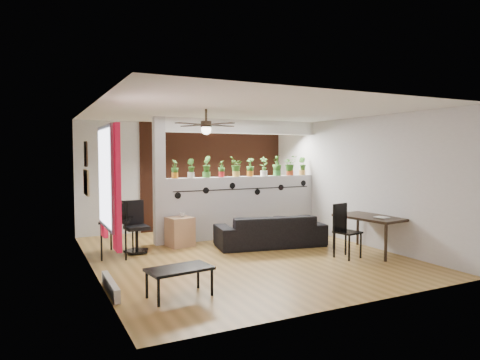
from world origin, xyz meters
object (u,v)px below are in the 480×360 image
object	(u,v)px
potted_plant_7	(277,165)
potted_plant_9	(302,165)
office_chair	(136,230)
potted_plant_2	(206,166)
potted_plant_5	(250,167)
cup	(182,215)
coffee_table	(180,271)
potted_plant_0	(175,168)
potted_plant_8	(290,165)
cube_shelf	(180,232)
potted_plant_6	(264,166)
ceiling_fan	(206,126)
potted_plant_3	(222,168)
computer_desk	(118,222)
folding_chair	(344,226)
potted_plant_4	(236,166)
dining_table	(371,220)
potted_plant_1	(191,168)
sofa	(270,231)

from	to	relation	value
potted_plant_7	potted_plant_9	distance (m)	0.70
potted_plant_7	office_chair	xyz separation A→B (m)	(-3.38, -0.48, -1.18)
potted_plant_2	potted_plant_9	xyz separation A→B (m)	(2.46, 0.00, -0.02)
potted_plant_5	cup	xyz separation A→B (m)	(-1.72, -0.34, -0.93)
coffee_table	potted_plant_0	bearing A→B (deg)	73.23
potted_plant_0	potted_plant_8	distance (m)	2.81
cube_shelf	potted_plant_6	bearing A→B (deg)	-1.13
ceiling_fan	potted_plant_2	distance (m)	2.07
cube_shelf	cup	bearing A→B (deg)	-10.26
potted_plant_3	office_chair	world-z (taller)	potted_plant_3
ceiling_fan	potted_plant_2	size ratio (longest dim) A/B	2.60
computer_desk	folding_chair	size ratio (longest dim) A/B	1.09
potted_plant_8	potted_plant_6	bearing A→B (deg)	180.00
potted_plant_4	dining_table	world-z (taller)	potted_plant_4
cup	coffee_table	distance (m)	3.10
potted_plant_3	potted_plant_5	world-z (taller)	potted_plant_5
potted_plant_9	potted_plant_6	bearing A→B (deg)	180.00
ceiling_fan	potted_plant_7	distance (m)	3.14
cube_shelf	office_chair	bearing A→B (deg)	178.72
folding_chair	computer_desk	bearing A→B (deg)	151.51
potted_plant_4	computer_desk	xyz separation A→B (m)	(-2.67, -0.54, -0.97)
potted_plant_0	potted_plant_2	bearing A→B (deg)	0.00
potted_plant_1	cup	bearing A→B (deg)	-132.57
potted_plant_0	potted_plant_5	bearing A→B (deg)	0.00
potted_plant_1	cube_shelf	distance (m)	1.37
ceiling_fan	cup	world-z (taller)	ceiling_fan
potted_plant_5	cube_shelf	size ratio (longest dim) A/B	0.70
potted_plant_9	office_chair	world-z (taller)	potted_plant_9
potted_plant_3	folding_chair	size ratio (longest dim) A/B	0.38
potted_plant_4	potted_plant_8	world-z (taller)	potted_plant_8
sofa	potted_plant_0	bearing A→B (deg)	-24.12
potted_plant_6	office_chair	bearing A→B (deg)	-170.93
ceiling_fan	coffee_table	world-z (taller)	ceiling_fan
folding_chair	cube_shelf	bearing A→B (deg)	137.44
cube_shelf	coffee_table	world-z (taller)	cube_shelf
potted_plant_0	computer_desk	bearing A→B (deg)	-156.78
potted_plant_2	potted_plant_4	distance (m)	0.70
potted_plant_5	potted_plant_4	bearing A→B (deg)	-180.00
potted_plant_6	potted_plant_8	xyz separation A→B (m)	(0.70, 0.00, 0.01)
potted_plant_1	dining_table	xyz separation A→B (m)	(2.68, -2.45, -0.95)
potted_plant_2	coffee_table	xyz separation A→B (m)	(-1.68, -3.25, -1.25)
potted_plant_0	office_chair	size ratio (longest dim) A/B	0.41
ceiling_fan	office_chair	world-z (taller)	ceiling_fan
potted_plant_5	potted_plant_7	bearing A→B (deg)	-0.00
potted_plant_0	potted_plant_3	bearing A→B (deg)	0.00
potted_plant_5	sofa	world-z (taller)	potted_plant_5
potted_plant_9	coffee_table	xyz separation A→B (m)	(-4.14, -3.25, -1.23)
potted_plant_0	potted_plant_2	xyz separation A→B (m)	(0.70, 0.00, 0.04)
potted_plant_1	coffee_table	bearing A→B (deg)	-112.26
potted_plant_5	computer_desk	xyz separation A→B (m)	(-3.02, -0.54, -0.95)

